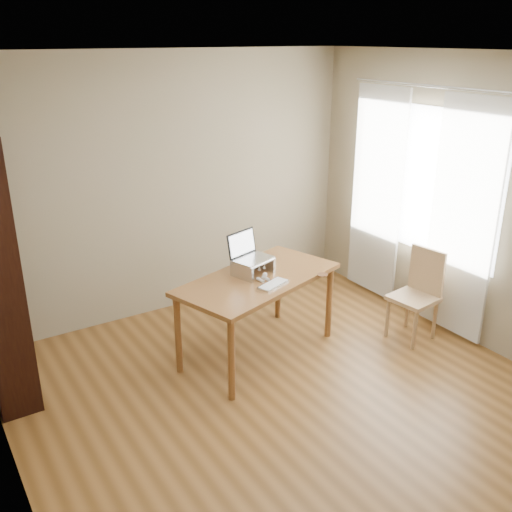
{
  "coord_description": "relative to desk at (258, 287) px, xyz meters",
  "views": [
    {
      "loc": [
        -2.29,
        -2.88,
        2.7
      ],
      "look_at": [
        0.14,
        0.92,
        0.96
      ],
      "focal_mm": 40.0,
      "sensor_mm": 36.0,
      "label": 1
    }
  ],
  "objects": [
    {
      "name": "room",
      "position": [
        -0.14,
        -0.93,
        0.64
      ],
      "size": [
        4.04,
        4.54,
        2.64
      ],
      "color": "brown",
      "rests_on": "ground"
    },
    {
      "name": "chair",
      "position": [
        1.44,
        -0.55,
        -0.19
      ],
      "size": [
        0.43,
        0.43,
        0.87
      ],
      "rotation": [
        0.0,
        0.0,
        0.12
      ],
      "color": "tan",
      "rests_on": "ground"
    },
    {
      "name": "coaster",
      "position": [
        0.5,
        -0.27,
        0.09
      ],
      "size": [
        0.09,
        0.09,
        0.01
      ],
      "primitive_type": "cylinder",
      "color": "brown",
      "rests_on": "desk"
    },
    {
      "name": "cat",
      "position": [
        -0.02,
        0.11,
        0.15
      ],
      "size": [
        0.23,
        0.47,
        0.13
      ],
      "rotation": [
        0.0,
        0.0,
        0.13
      ],
      "color": "#4D473C",
      "rests_on": "desk"
    },
    {
      "name": "curtains",
      "position": [
        1.75,
        -0.14,
        0.51
      ],
      "size": [
        0.03,
        1.9,
        2.25
      ],
      "color": "white",
      "rests_on": "ground"
    },
    {
      "name": "laptop_stand",
      "position": [
        0.0,
        0.08,
        0.17
      ],
      "size": [
        0.32,
        0.25,
        0.13
      ],
      "rotation": [
        0.0,
        0.0,
        0.29
      ],
      "color": "silver",
      "rests_on": "desk"
    },
    {
      "name": "desk",
      "position": [
        0.0,
        0.0,
        0.0
      ],
      "size": [
        1.62,
        1.13,
        0.75
      ],
      "rotation": [
        0.0,
        0.0,
        0.29
      ],
      "color": "brown",
      "rests_on": "ground"
    },
    {
      "name": "keyboard",
      "position": [
        0.01,
        -0.22,
        0.1
      ],
      "size": [
        0.32,
        0.22,
        0.02
      ],
      "rotation": [
        0.0,
        0.0,
        0.35
      ],
      "color": "silver",
      "rests_on": "desk"
    },
    {
      "name": "laptop",
      "position": [
        0.0,
        0.14,
        0.28
      ],
      "size": [
        0.38,
        0.36,
        0.23
      ],
      "rotation": [
        0.0,
        0.0,
        0.29
      ],
      "color": "silver",
      "rests_on": "laptop_stand"
    }
  ]
}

